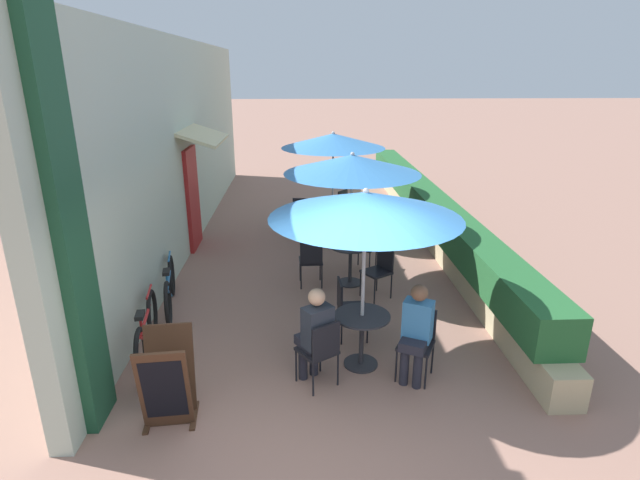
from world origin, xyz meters
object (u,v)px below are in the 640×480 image
coffee_cup_mid (357,244)px  coffee_cup_far (338,202)px  cafe_chair_near_right (347,304)px  patio_table_far (333,213)px  patio_umbrella_mid (352,164)px  patio_umbrella_far (333,141)px  seated_patron_near_left (416,329)px  seated_patron_near_back (315,332)px  cafe_chair_far_left (350,220)px  bicycle_leaning (147,332)px  patio_table_mid (350,257)px  cafe_chair_far_back (302,212)px  cafe_chair_near_back (321,348)px  cafe_chair_mid_back (360,243)px  cafe_chair_mid_left (311,259)px  cafe_chair_mid_right (380,267)px  patio_table_near (362,331)px  menu_board (168,380)px  cafe_chair_far_right (346,205)px  cafe_chair_near_left (418,338)px  bicycle_second (170,288)px  patio_umbrella_near (366,205)px

coffee_cup_mid → coffee_cup_far: size_ratio=1.00×
cafe_chair_near_right → coffee_cup_mid: bearing=166.5°
patio_table_far → patio_umbrella_mid: bearing=-87.5°
patio_umbrella_mid → patio_umbrella_far: 2.81m
seated_patron_near_left → seated_patron_near_back: size_ratio=1.00×
cafe_chair_far_left → bicycle_leaning: cafe_chair_far_left is taller
patio_umbrella_mid → cafe_chair_far_left: size_ratio=2.68×
patio_table_mid → cafe_chair_far_back: cafe_chair_far_back is taller
cafe_chair_near_back → cafe_chair_mid_back: size_ratio=1.00×
cafe_chair_mid_left → coffee_cup_mid: cafe_chair_mid_left is taller
cafe_chair_near_right → cafe_chair_mid_left: bearing=-168.6°
cafe_chair_mid_left → cafe_chair_far_back: size_ratio=1.00×
cafe_chair_far_back → cafe_chair_mid_right: bearing=-61.2°
cafe_chair_near_back → bicycle_leaning: bearing=127.7°
patio_table_near → cafe_chair_far_back: 5.44m
cafe_chair_mid_left → cafe_chair_far_left: size_ratio=1.00×
patio_umbrella_mid → menu_board: patio_umbrella_mid is taller
bicycle_leaning → patio_table_mid: bearing=29.2°
cafe_chair_mid_back → patio_umbrella_far: (-0.38, 2.15, 1.61)m
cafe_chair_far_left → cafe_chair_far_right: (0.04, 1.21, 0.00)m
cafe_chair_near_right → seated_patron_near_back: (-0.49, -1.04, 0.17)m
patio_umbrella_mid → cafe_chair_mid_right: (0.43, -0.55, -1.61)m
cafe_chair_mid_left → bicycle_leaning: cafe_chair_mid_left is taller
cafe_chair_near_left → cafe_chair_mid_back: same height
cafe_chair_mid_right → bicycle_second: cafe_chair_mid_right is taller
patio_umbrella_near → patio_umbrella_mid: 2.57m
cafe_chair_near_right → bicycle_second: (-2.70, 1.02, -0.16)m
seated_patron_near_left → cafe_chair_far_left: 5.11m
patio_umbrella_near → cafe_chair_far_left: (0.32, 4.75, -1.61)m
menu_board → cafe_chair_mid_left: bearing=59.7°
patio_umbrella_near → cafe_chair_near_right: (-0.11, 0.69, -1.61)m
menu_board → cafe_chair_far_left: bearing=61.2°
cafe_chair_near_left → bicycle_leaning: (-3.44, 0.58, -0.16)m
patio_table_mid → seated_patron_near_left: bearing=-80.5°
patio_table_far → menu_board: size_ratio=0.71×
menu_board → patio_table_far: bearing=65.9°
cafe_chair_near_back → patio_umbrella_mid: 3.47m
cafe_chair_far_back → coffee_cup_far: (0.81, -0.03, 0.24)m
cafe_chair_far_back → patio_umbrella_far: bearing=6.3°
cafe_chair_near_right → patio_umbrella_far: 4.95m
bicycle_leaning → patio_table_near: bearing=-15.2°
patio_umbrella_near → cafe_chair_far_right: 6.19m
cafe_chair_mid_back → cafe_chair_far_left: same height
cafe_chair_far_back → bicycle_leaning: cafe_chair_far_back is taller
patio_umbrella_mid → cafe_chair_far_left: (0.21, 2.19, -1.61)m
cafe_chair_near_left → cafe_chair_far_right: bearing=-60.5°
patio_table_mid → cafe_chair_mid_back: (0.26, 0.65, 0.02)m
coffee_cup_mid → patio_umbrella_far: bearing=94.5°
cafe_chair_far_back → cafe_chair_near_back: bearing=-80.0°
cafe_chair_near_right → patio_umbrella_mid: size_ratio=0.37×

